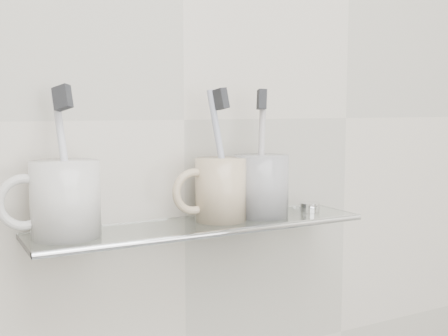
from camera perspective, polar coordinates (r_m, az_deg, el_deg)
wall_back at (r=0.86m, az=-4.08°, el=4.91°), size 2.50×0.00×2.50m
shelf_glass at (r=0.83m, az=-2.22°, el=-5.89°), size 0.50×0.12×0.01m
shelf_rail at (r=0.78m, az=-0.39°, el=-6.65°), size 0.50×0.01×0.01m
bracket_left at (r=0.81m, az=-17.36°, el=-7.26°), size 0.02×0.03×0.02m
bracket_right at (r=0.98m, az=7.72°, el=-4.75°), size 0.02×0.03×0.02m
mug_left at (r=0.76m, az=-15.80°, el=-3.06°), size 0.11×0.11×0.10m
mug_left_handle at (r=0.75m, az=-19.60°, el=-3.30°), size 0.07×0.01×0.07m
toothbrush_left at (r=0.75m, az=-15.91°, el=0.77°), size 0.02×0.07×0.18m
bristles_left at (r=0.75m, az=-16.09°, el=6.88°), size 0.02×0.03×0.04m
mug_center at (r=0.84m, az=-0.34°, el=-2.20°), size 0.09×0.09×0.09m
mug_center_handle at (r=0.82m, az=-3.07°, el=-2.40°), size 0.07×0.01×0.07m
toothbrush_center at (r=0.83m, az=-0.35°, el=1.50°), size 0.03×0.04×0.19m
bristles_center at (r=0.83m, az=-0.35°, el=7.02°), size 0.02×0.03×0.03m
mug_right at (r=0.87m, az=3.79°, el=-1.82°), size 0.11×0.11×0.10m
mug_right_handle at (r=0.85m, az=1.01°, el=-2.04°), size 0.07×0.01×0.07m
toothbrush_right at (r=0.87m, az=3.81°, el=1.67°), size 0.03×0.02×0.19m
bristles_right at (r=0.86m, az=3.85°, el=6.97°), size 0.02×0.03×0.03m
chrome_cap at (r=0.93m, az=8.69°, el=-3.91°), size 0.03×0.03×0.01m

